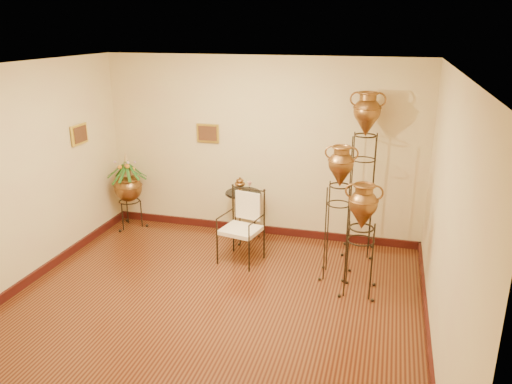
% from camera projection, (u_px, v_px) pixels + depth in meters
% --- Properties ---
extents(ground, '(5.00, 5.00, 0.00)m').
position_uv_depth(ground, '(207.00, 313.00, 5.87)').
color(ground, brown).
rests_on(ground, ground).
extents(room_shell, '(5.02, 5.02, 2.81)m').
position_uv_depth(room_shell, '(201.00, 171.00, 5.32)').
color(room_shell, beige).
rests_on(room_shell, ground).
extents(amphora_tall, '(0.58, 0.58, 2.39)m').
position_uv_depth(amphora_tall, '(363.00, 173.00, 7.05)').
color(amphora_tall, black).
rests_on(amphora_tall, ground).
extents(amphora_mid, '(0.49, 0.49, 1.82)m').
position_uv_depth(amphora_mid, '(338.00, 212.00, 6.44)').
color(amphora_mid, black).
rests_on(amphora_mid, ground).
extents(amphora_short, '(0.46, 0.46, 1.46)m').
position_uv_depth(amphora_short, '(361.00, 239.00, 6.10)').
color(amphora_short, black).
rests_on(amphora_short, ground).
extents(planter_urn, '(0.87, 0.87, 1.32)m').
position_uv_depth(planter_urn, '(128.00, 185.00, 8.13)').
color(planter_urn, black).
rests_on(planter_urn, ground).
extents(armchair, '(0.68, 0.65, 1.04)m').
position_uv_depth(armchair, '(241.00, 227.00, 6.99)').
color(armchair, black).
rests_on(armchair, ground).
extents(side_table, '(0.58, 0.58, 0.99)m').
position_uv_depth(side_table, '(243.00, 215.00, 7.75)').
color(side_table, black).
rests_on(side_table, ground).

